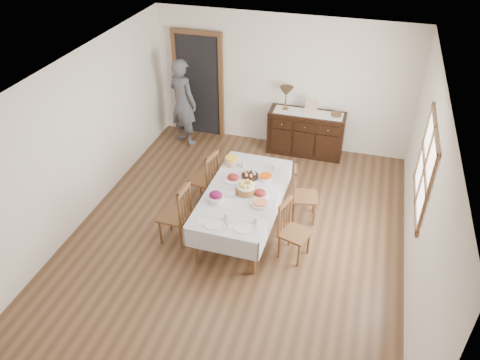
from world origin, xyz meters
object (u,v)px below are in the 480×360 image
(table_lamp, at_px, (286,92))
(chair_left_near, at_px, (177,213))
(chair_left_far, at_px, (205,177))
(chair_right_far, at_px, (302,194))
(chair_right_near, at_px, (292,229))
(dining_table, at_px, (243,196))
(sideboard, at_px, (306,133))
(person, at_px, (183,99))

(table_lamp, bearing_deg, chair_left_near, -107.05)
(chair_left_far, xyz_separation_m, chair_right_far, (1.61, 0.02, -0.02))
(chair_left_near, height_order, chair_right_near, chair_left_near)
(dining_table, bearing_deg, table_lamp, 88.65)
(chair_left_far, distance_m, chair_right_near, 1.84)
(dining_table, bearing_deg, chair_left_far, 148.41)
(chair_right_near, height_order, chair_right_far, chair_right_far)
(chair_right_near, relative_size, table_lamp, 2.05)
(chair_right_near, bearing_deg, sideboard, 22.61)
(sideboard, distance_m, person, 2.50)
(dining_table, height_order, person, person)
(chair_right_far, bearing_deg, chair_left_near, 112.09)
(chair_left_near, xyz_separation_m, table_lamp, (0.96, 3.13, 0.72))
(chair_left_far, xyz_separation_m, chair_right_near, (1.62, -0.87, -0.02))
(chair_left_far, xyz_separation_m, table_lamp, (0.89, 2.10, 0.73))
(chair_right_far, bearing_deg, person, 46.54)
(sideboard, bearing_deg, table_lamp, 176.64)
(chair_right_near, xyz_separation_m, person, (-2.73, 2.70, 0.46))
(person, relative_size, table_lamp, 4.09)
(chair_left_near, distance_m, sideboard, 3.41)
(chair_right_far, relative_size, sideboard, 0.65)
(chair_left_far, relative_size, person, 0.52)
(chair_left_far, height_order, person, person)
(sideboard, height_order, person, person)
(chair_left_near, distance_m, chair_right_far, 1.99)
(dining_table, xyz_separation_m, chair_left_near, (-0.86, -0.53, -0.13))
(chair_left_far, height_order, chair_right_far, chair_left_far)
(chair_right_near, relative_size, person, 0.50)
(chair_left_near, distance_m, chair_left_far, 1.03)
(dining_table, distance_m, person, 3.02)
(chair_left_near, bearing_deg, chair_right_near, 98.51)
(chair_right_near, xyz_separation_m, table_lamp, (-0.74, 2.97, 0.75))
(chair_right_near, height_order, table_lamp, table_lamp)
(dining_table, relative_size, table_lamp, 4.63)
(dining_table, xyz_separation_m, chair_right_near, (0.83, -0.37, -0.16))
(sideboard, height_order, table_lamp, table_lamp)
(sideboard, distance_m, table_lamp, 0.90)
(sideboard, bearing_deg, dining_table, -101.76)
(table_lamp, bearing_deg, sideboard, -3.36)
(chair_left_far, bearing_deg, chair_right_far, 101.63)
(chair_left_near, bearing_deg, person, -157.04)
(sideboard, xyz_separation_m, person, (-2.44, -0.24, 0.50))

